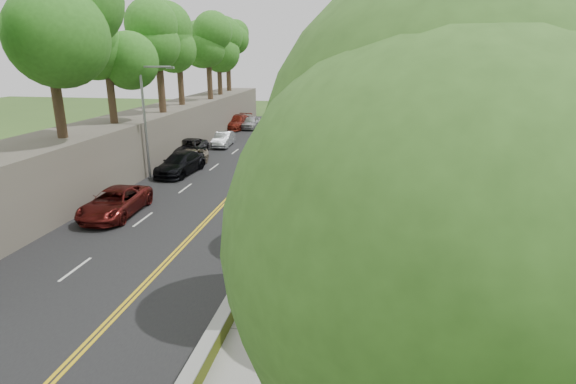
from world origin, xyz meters
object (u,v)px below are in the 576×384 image
construction_barrel (347,149)px  concrete_block (347,349)px  painter_0 (267,249)px  person_far (346,137)px  streetlight (147,115)px  signpost (246,278)px  car_2 (115,202)px

construction_barrel → concrete_block: 28.58m
painter_0 → person_far: 26.68m
construction_barrel → person_far: size_ratio=0.51×
person_far → streetlight: bearing=41.6°
signpost → concrete_block: 3.72m
streetlight → signpost: (11.51, -17.02, -2.68)m
construction_barrel → person_far: person_far is taller
construction_barrel → car_2: car_2 is taller
car_2 → person_far: size_ratio=2.86×
signpost → painter_0: bearing=93.9°
streetlight → concrete_block: bearing=-50.6°
streetlight → construction_barrel: size_ratio=8.46×
concrete_block → car_2: bearing=141.9°
streetlight → person_far: bearing=46.5°
construction_barrel → concrete_block: bearing=-87.4°
signpost → concrete_block: bearing=-16.9°
streetlight → car_2: 8.64m
streetlight → person_far: size_ratio=4.30×
concrete_block → painter_0: 6.48m
concrete_block → car_2: 16.90m
person_far → car_2: bearing=56.3°
streetlight → concrete_block: size_ratio=6.78×
signpost → concrete_block: (3.25, -0.98, -1.52)m
streetlight → painter_0: size_ratio=4.44×
signpost → construction_barrel: (1.95, 27.57, -1.44)m
streetlight → car_2: bearing=-79.1°
signpost → painter_0: (-0.30, 4.42, -1.01)m
car_2 → painter_0: size_ratio=2.95×
car_2 → person_far: (11.80, 21.59, 0.20)m
car_2 → signpost: bearing=-46.2°
streetlight → car_2: size_ratio=1.50×
car_2 → person_far: bearing=58.3°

